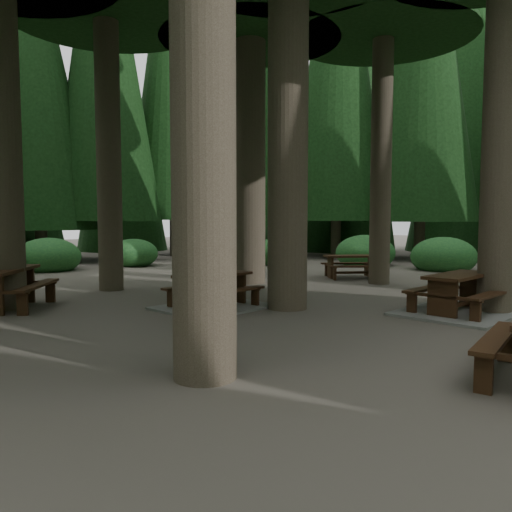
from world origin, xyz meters
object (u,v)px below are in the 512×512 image
picnic_table_a (459,300)px  picnic_table_d (351,263)px  picnic_table_b (5,282)px  picnic_table_c (213,297)px

picnic_table_a → picnic_table_d: bearing=54.2°
picnic_table_a → picnic_table_b: picnic_table_b is taller
picnic_table_a → picnic_table_d: (2.50, 5.67, 0.21)m
picnic_table_d → picnic_table_a: bearing=-85.9°
picnic_table_d → picnic_table_c: bearing=-131.1°
picnic_table_c → picnic_table_d: bearing=7.4°
picnic_table_a → picnic_table_c: 5.01m
picnic_table_b → picnic_table_c: 4.41m
picnic_table_c → picnic_table_a: bearing=-54.0°
picnic_table_b → picnic_table_c: (3.73, -2.34, -0.32)m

